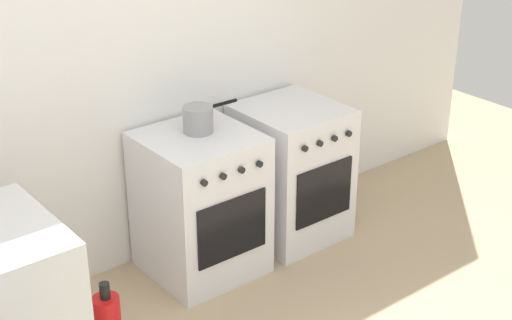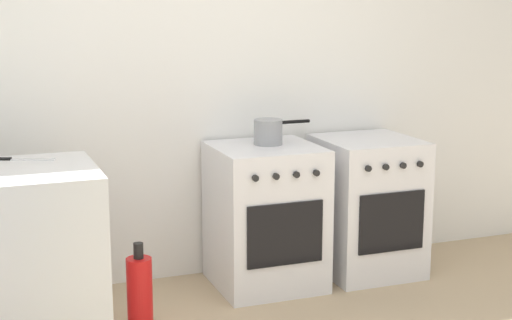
# 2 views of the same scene
# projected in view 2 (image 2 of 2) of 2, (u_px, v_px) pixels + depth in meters

# --- Properties ---
(back_wall) EXTENTS (6.00, 0.10, 2.60)m
(back_wall) POSITION_uv_depth(u_px,v_px,m) (189.00, 66.00, 4.70)
(back_wall) COLOR white
(back_wall) RESTS_ON ground
(oven_left) EXTENTS (0.61, 0.62, 0.85)m
(oven_left) POSITION_uv_depth(u_px,v_px,m) (265.00, 216.00, 4.66)
(oven_left) COLOR silver
(oven_left) RESTS_ON ground
(oven_right) EXTENTS (0.57, 0.62, 0.85)m
(oven_right) POSITION_uv_depth(u_px,v_px,m) (367.00, 205.00, 4.89)
(oven_right) COLOR silver
(oven_right) RESTS_ON ground
(pot) EXTENTS (0.35, 0.17, 0.15)m
(pot) POSITION_uv_depth(u_px,v_px,m) (269.00, 132.00, 4.61)
(pot) COLOR gray
(pot) RESTS_ON oven_left
(knife_carving) EXTENTS (0.32, 0.15, 0.01)m
(knife_carving) POSITION_uv_depth(u_px,v_px,m) (19.00, 159.00, 3.93)
(knife_carving) COLOR silver
(knife_carving) RESTS_ON counter_unit
(fire_extinguisher) EXTENTS (0.13, 0.13, 0.50)m
(fire_extinguisher) POSITION_uv_depth(u_px,v_px,m) (140.00, 297.00, 3.96)
(fire_extinguisher) COLOR red
(fire_extinguisher) RESTS_ON ground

